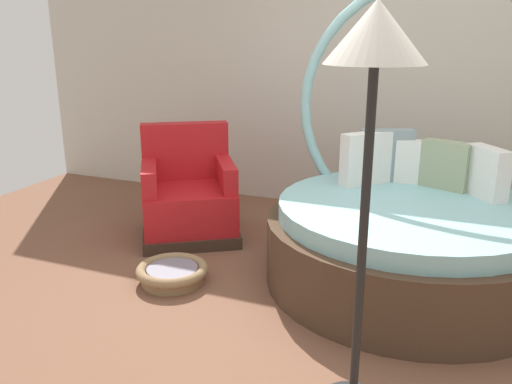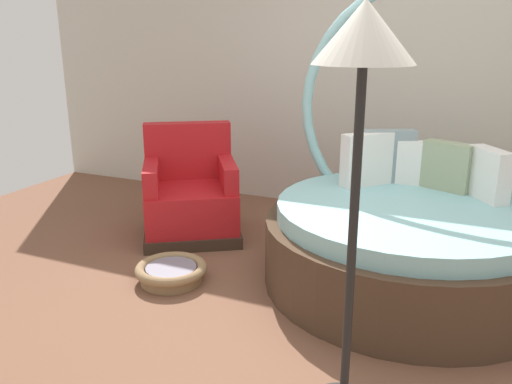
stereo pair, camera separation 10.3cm
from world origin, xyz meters
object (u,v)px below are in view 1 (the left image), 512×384
Objects in this scene: round_daybed at (410,225)px; floor_lamp at (373,77)px; pet_basket at (172,273)px; red_armchair at (189,198)px.

round_daybed is 1.89m from floor_lamp.
red_armchair is at bearing 111.74° from pet_basket.
floor_lamp reaches higher than pet_basket.
floor_lamp is (-0.06, -1.52, 1.13)m from round_daybed.
pet_basket is 2.22m from floor_lamp.
pet_basket is (0.35, -0.88, -0.26)m from red_armchair.
pet_basket is 0.28× the size of floor_lamp.
round_daybed is at bearing 24.87° from pet_basket.
pet_basket is (-1.52, -0.71, -0.33)m from round_daybed.
round_daybed is 1.92× the size of red_armchair.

